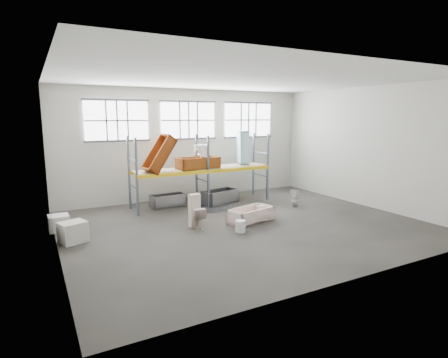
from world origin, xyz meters
TOP-DOWN VIEW (x-y plane):
  - floor at (0.00, 0.00)m, footprint 12.00×10.00m
  - ceiling at (0.00, 0.00)m, footprint 12.00×10.00m
  - wall_back at (0.00, 5.05)m, footprint 12.00×0.10m
  - wall_front at (0.00, -5.05)m, footprint 12.00×0.10m
  - wall_left at (-6.05, 0.00)m, footprint 0.10×10.00m
  - wall_right at (6.05, 0.00)m, footprint 0.10×10.00m
  - window_left at (-3.20, 4.94)m, footprint 2.60×0.04m
  - window_mid at (0.00, 4.94)m, footprint 2.60×0.04m
  - window_right at (3.20, 4.94)m, footprint 2.60×0.04m
  - rack_upright_la at (-3.00, 2.90)m, footprint 0.08×0.08m
  - rack_upright_lb at (-3.00, 4.10)m, footprint 0.08×0.08m
  - rack_upright_ma at (0.00, 2.90)m, footprint 0.08×0.08m
  - rack_upright_mb at (0.00, 4.10)m, footprint 0.08×0.08m
  - rack_upright_ra at (3.00, 2.90)m, footprint 0.08×0.08m
  - rack_upright_rb at (3.00, 4.10)m, footprint 0.08×0.08m
  - rack_beam_front at (0.00, 2.90)m, footprint 6.00×0.10m
  - rack_beam_back at (0.00, 4.10)m, footprint 6.00×0.10m
  - shelf_deck at (0.00, 3.50)m, footprint 5.90×1.10m
  - wet_patch at (0.00, 2.70)m, footprint 1.80×1.80m
  - bathtub_beige at (0.38, 0.17)m, footprint 1.86×1.21m
  - cistern_spare at (1.07, 0.47)m, footprint 0.40×0.21m
  - sink_in_tub at (0.46, 0.53)m, footprint 0.52×0.52m
  - toilet_beige at (-1.58, 0.38)m, footprint 0.56×0.79m
  - cistern_tall at (-1.65, 0.57)m, footprint 0.38×0.26m
  - toilet_white at (3.27, 1.22)m, footprint 0.44×0.44m
  - steel_tub_left at (-1.49, 3.75)m, footprint 1.47×0.76m
  - steel_tub_right at (0.72, 3.24)m, footprint 1.75×1.15m
  - rust_tub_flat at (-0.25, 3.38)m, footprint 1.82×0.93m
  - rust_tub_tilted at (-1.98, 3.26)m, footprint 1.41×0.96m
  - sink_on_shelf at (-0.16, 3.28)m, footprint 0.72×0.62m
  - blue_tub_upright at (2.09, 3.56)m, footprint 0.63×0.79m
  - bucket at (-0.56, -0.70)m, footprint 0.39×0.39m
  - carton_near at (-5.53, 0.84)m, footprint 0.90×0.83m
  - carton_far at (-5.83, 2.29)m, footprint 0.64×0.64m

SIDE VIEW (x-z plane):
  - floor at x=0.00m, z-range -0.10..0.00m
  - wet_patch at x=0.00m, z-range 0.00..0.00m
  - sink_in_tub at x=0.46m, z-range 0.09..0.23m
  - bucket at x=-0.56m, z-range 0.00..0.39m
  - bathtub_beige at x=0.38m, z-range 0.00..0.50m
  - steel_tub_left at x=-1.49m, z-range 0.00..0.52m
  - carton_far at x=-5.83m, z-range 0.00..0.53m
  - cistern_spare at x=1.07m, z-range 0.10..0.46m
  - steel_tub_right at x=0.72m, z-range 0.00..0.59m
  - carton_near at x=-5.53m, z-range 0.00..0.63m
  - toilet_beige at x=-1.58m, z-range 0.00..0.74m
  - toilet_white at x=3.27m, z-range 0.00..0.74m
  - cistern_tall at x=-1.65m, z-range 0.00..1.15m
  - rack_upright_la at x=-3.00m, z-range 0.00..3.00m
  - rack_upright_lb at x=-3.00m, z-range 0.00..3.00m
  - rack_upright_ma at x=0.00m, z-range 0.00..3.00m
  - rack_upright_mb at x=0.00m, z-range 0.00..3.00m
  - rack_upright_ra at x=3.00m, z-range 0.00..3.00m
  - rack_upright_rb at x=3.00m, z-range 0.00..3.00m
  - rack_beam_front at x=0.00m, z-range 1.43..1.57m
  - rack_beam_back at x=0.00m, z-range 1.43..1.57m
  - shelf_deck at x=0.00m, z-range 1.57..1.59m
  - rust_tub_flat at x=-0.25m, z-range 1.57..2.07m
  - sink_on_shelf at x=-0.16m, z-range 1.82..2.37m
  - rust_tub_tilted at x=-1.98m, z-range 1.50..3.09m
  - blue_tub_upright at x=2.09m, z-range 1.65..3.14m
  - wall_back at x=0.00m, z-range 0.00..5.00m
  - wall_front at x=0.00m, z-range 0.00..5.00m
  - wall_left at x=-6.05m, z-range 0.00..5.00m
  - wall_right at x=6.05m, z-range 0.00..5.00m
  - window_left at x=-3.20m, z-range 2.80..4.40m
  - window_mid at x=0.00m, z-range 2.80..4.40m
  - window_right at x=3.20m, z-range 2.80..4.40m
  - ceiling at x=0.00m, z-range 5.00..5.10m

